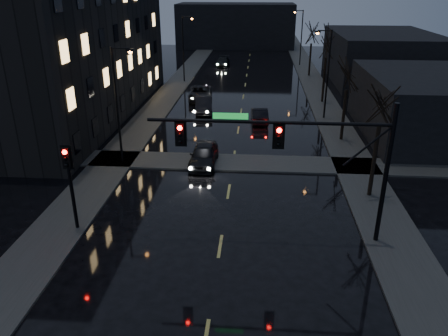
% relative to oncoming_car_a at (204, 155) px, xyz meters
% --- Properties ---
extents(sidewalk_left, '(3.00, 140.00, 0.12)m').
position_rel_oncoming_car_a_xyz_m(sidewalk_left, '(-6.48, 16.93, -0.69)').
color(sidewalk_left, '#2D2D2B').
rests_on(sidewalk_left, ground).
extents(sidewalk_right, '(3.00, 140.00, 0.12)m').
position_rel_oncoming_car_a_xyz_m(sidewalk_right, '(10.52, 16.93, -0.69)').
color(sidewalk_right, '#2D2D2B').
rests_on(sidewalk_right, ground).
extents(sidewalk_cross, '(40.00, 3.00, 0.12)m').
position_rel_oncoming_car_a_xyz_m(sidewalk_cross, '(2.02, 0.43, -0.69)').
color(sidewalk_cross, '#2D2D2B').
rests_on(sidewalk_cross, ground).
extents(apartment_block, '(12.00, 30.00, 12.00)m').
position_rel_oncoming_car_a_xyz_m(apartment_block, '(-14.48, 11.93, 5.25)').
color(apartment_block, black).
rests_on(apartment_block, ground).
extents(commercial_right_near, '(10.00, 14.00, 5.00)m').
position_rel_oncoming_car_a_xyz_m(commercial_right_near, '(17.52, 7.93, 1.75)').
color(commercial_right_near, black).
rests_on(commercial_right_near, ground).
extents(commercial_right_far, '(12.00, 18.00, 6.00)m').
position_rel_oncoming_car_a_xyz_m(commercial_right_far, '(19.02, 29.93, 2.25)').
color(commercial_right_far, black).
rests_on(commercial_right_far, ground).
extents(far_block, '(22.00, 10.00, 8.00)m').
position_rel_oncoming_car_a_xyz_m(far_block, '(-0.98, 59.93, 3.25)').
color(far_block, black).
rests_on(far_block, ground).
extents(signal_mast, '(11.11, 0.41, 7.00)m').
position_rel_oncoming_car_a_xyz_m(signal_mast, '(5.86, -9.08, 4.12)').
color(signal_mast, black).
rests_on(signal_mast, ground).
extents(signal_pole_left, '(0.35, 0.41, 4.53)m').
position_rel_oncoming_car_a_xyz_m(signal_pole_left, '(-5.48, -9.08, 2.26)').
color(signal_pole_left, black).
rests_on(signal_pole_left, ground).
extents(tree_near, '(3.52, 3.52, 8.08)m').
position_rel_oncoming_car_a_xyz_m(tree_near, '(10.42, -4.07, 5.47)').
color(tree_near, black).
rests_on(tree_near, ground).
extents(tree_mid_a, '(3.30, 3.30, 7.58)m').
position_rel_oncoming_car_a_xyz_m(tree_mid_a, '(10.42, 5.93, 5.08)').
color(tree_mid_a, black).
rests_on(tree_mid_a, ground).
extents(tree_mid_b, '(3.74, 3.74, 8.59)m').
position_rel_oncoming_car_a_xyz_m(tree_mid_b, '(10.42, 17.93, 5.86)').
color(tree_mid_b, black).
rests_on(tree_mid_b, ground).
extents(tree_far, '(3.43, 3.43, 7.88)m').
position_rel_oncoming_car_a_xyz_m(tree_far, '(10.42, 31.93, 5.31)').
color(tree_far, black).
rests_on(tree_far, ground).
extents(streetlight_l_near, '(1.53, 0.28, 8.00)m').
position_rel_oncoming_car_a_xyz_m(streetlight_l_near, '(-5.57, -0.07, 4.02)').
color(streetlight_l_near, black).
rests_on(streetlight_l_near, ground).
extents(streetlight_l_far, '(1.53, 0.28, 8.00)m').
position_rel_oncoming_car_a_xyz_m(streetlight_l_far, '(-5.57, 26.93, 4.02)').
color(streetlight_l_far, black).
rests_on(streetlight_l_far, ground).
extents(streetlight_r_mid, '(1.53, 0.28, 8.00)m').
position_rel_oncoming_car_a_xyz_m(streetlight_r_mid, '(9.60, 11.93, 4.02)').
color(streetlight_r_mid, black).
rests_on(streetlight_r_mid, ground).
extents(streetlight_r_far, '(1.53, 0.28, 8.00)m').
position_rel_oncoming_car_a_xyz_m(streetlight_r_far, '(9.60, 39.93, 4.02)').
color(streetlight_r_far, black).
rests_on(streetlight_r_far, ground).
extents(oncoming_car_a, '(1.83, 4.43, 1.50)m').
position_rel_oncoming_car_a_xyz_m(oncoming_car_a, '(0.00, 0.00, 0.00)').
color(oncoming_car_a, black).
rests_on(oncoming_car_a, ground).
extents(oncoming_car_b, '(2.19, 4.72, 1.50)m').
position_rel_oncoming_car_a_xyz_m(oncoming_car_b, '(-1.65, 13.34, -0.00)').
color(oncoming_car_b, black).
rests_on(oncoming_car_b, ground).
extents(oncoming_car_c, '(2.86, 5.41, 1.45)m').
position_rel_oncoming_car_a_xyz_m(oncoming_car_c, '(-2.56, 18.08, -0.03)').
color(oncoming_car_c, black).
rests_on(oncoming_car_c, ground).
extents(oncoming_car_d, '(1.98, 4.62, 1.33)m').
position_rel_oncoming_car_a_xyz_m(oncoming_car_d, '(-1.83, 38.64, -0.09)').
color(oncoming_car_d, black).
rests_on(oncoming_car_d, ground).
extents(lead_car, '(1.67, 4.10, 1.32)m').
position_rel_oncoming_car_a_xyz_m(lead_car, '(3.82, 10.40, -0.09)').
color(lead_car, black).
rests_on(lead_car, ground).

